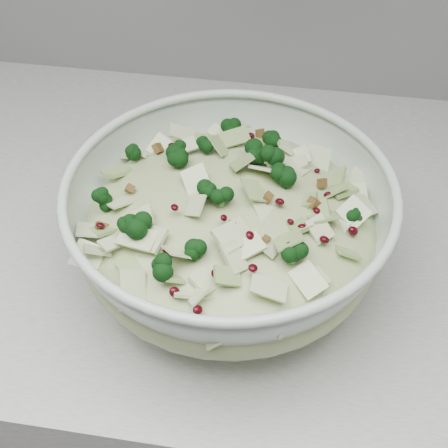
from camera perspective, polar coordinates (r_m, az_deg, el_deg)
name	(u,v)px	position (r m, az deg, el deg)	size (l,w,h in m)	color
counter	(241,400)	(1.10, 1.54, -15.77)	(3.60, 0.60, 0.90)	silver
mixing_bowl	(229,229)	(0.62, 0.50, -0.48)	(0.41, 0.41, 0.13)	silver
salad	(230,214)	(0.61, 0.51, 0.88)	(0.42, 0.42, 0.13)	#B6C888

